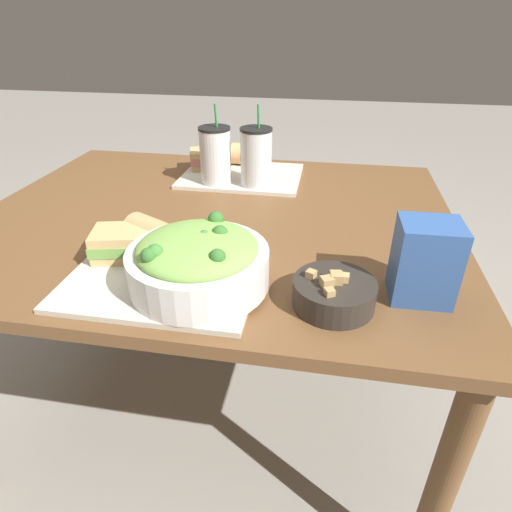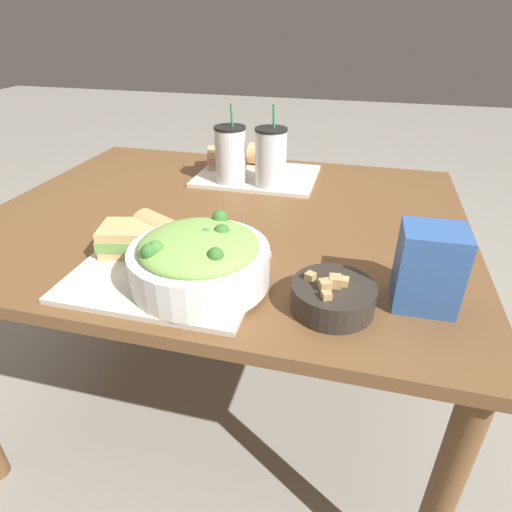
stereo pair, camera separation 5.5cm
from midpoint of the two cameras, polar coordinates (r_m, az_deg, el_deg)
name	(u,v)px [view 2 (the right image)]	position (r m, az deg, el deg)	size (l,w,h in m)	color
ground_plane	(232,395)	(1.64, -2.23, -18.00)	(12.00, 12.00, 0.00)	gray
dining_table	(226,240)	(1.24, -2.80, 2.10)	(1.31, 1.05, 0.72)	brown
tray_near	(166,276)	(0.92, -10.29, -2.62)	(0.39, 0.29, 0.01)	beige
tray_far	(257,176)	(1.47, 1.26, 10.64)	(0.39, 0.29, 0.01)	beige
salad_bowl	(199,258)	(0.85, -5.73, -0.33)	(0.28, 0.28, 0.12)	white
soup_bowl	(333,296)	(0.82, 12.11, -5.23)	(0.16, 0.16, 0.07)	#2D2823
sandwich_near	(130,238)	(1.00, -15.02, 2.25)	(0.15, 0.13, 0.06)	tan
baguette_near	(164,233)	(1.00, -10.63, 2.97)	(0.17, 0.14, 0.07)	tan
sandwich_far	(227,158)	(1.54, -2.86, 12.95)	(0.16, 0.13, 0.06)	tan
baguette_far	(266,154)	(1.56, 2.38, 13.36)	(0.12, 0.08, 0.07)	tan
drink_cup_dark	(231,156)	(1.38, -2.24, 13.12)	(0.10, 0.10, 0.24)	silver
drink_cup_red	(271,159)	(1.35, 3.16, 12.77)	(0.10, 0.10, 0.25)	silver
chip_bag	(428,268)	(0.86, 23.72, -1.53)	(0.12, 0.10, 0.16)	#335BA3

